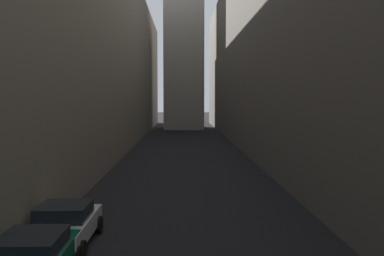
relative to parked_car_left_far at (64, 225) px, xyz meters
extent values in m
plane|color=black|center=(4.40, 25.38, -0.76)|extent=(264.00, 264.00, 0.00)
cube|color=#756B5B|center=(-7.76, 27.38, 8.83)|extent=(13.31, 108.00, 19.18)
cube|color=#60594F|center=(16.34, 27.38, 9.68)|extent=(12.87, 108.00, 20.88)
cube|color=#9E9384|center=(4.40, 61.38, 19.95)|extent=(6.63, 6.63, 41.42)
cube|color=black|center=(0.00, -3.41, 0.45)|extent=(1.63, 2.03, 0.47)
cube|color=silver|center=(0.00, -0.01, -0.11)|extent=(1.84, 4.40, 0.63)
cube|color=black|center=(0.00, 0.04, 0.45)|extent=(1.70, 1.88, 0.50)
cylinder|color=black|center=(-0.92, 1.48, -0.43)|extent=(0.22, 0.66, 0.66)
cylinder|color=black|center=(0.92, 1.48, -0.43)|extent=(0.22, 0.66, 0.66)
cylinder|color=black|center=(-0.92, -1.51, -0.43)|extent=(0.22, 0.66, 0.66)
cylinder|color=black|center=(0.92, -1.51, -0.43)|extent=(0.22, 0.66, 0.66)
camera|label=1|loc=(4.10, -15.57, 4.36)|focal=42.40mm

